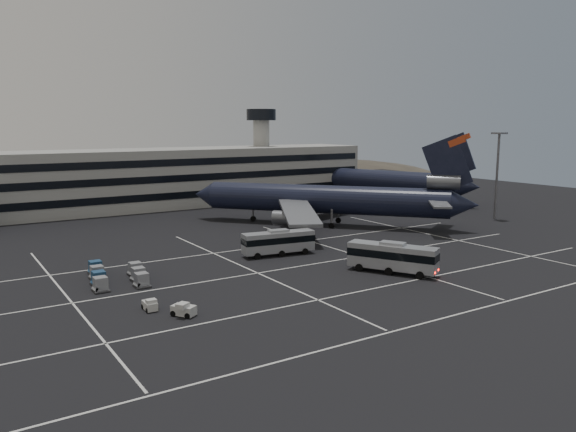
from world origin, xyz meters
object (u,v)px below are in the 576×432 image
object	(u,v)px
trijet_main	(328,199)
bus_near	(392,256)
bus_far	(278,241)
tug_a	(150,305)
uld_cluster	(115,275)

from	to	relation	value
trijet_main	bus_near	distance (m)	37.17
bus_far	tug_a	bearing A→B (deg)	128.75
trijet_main	uld_cluster	distance (m)	50.88
bus_near	trijet_main	bearing A→B (deg)	38.21
bus_far	trijet_main	bearing A→B (deg)	-43.74
bus_near	uld_cluster	distance (m)	36.48
trijet_main	tug_a	world-z (taller)	trijet_main
trijet_main	tug_a	xyz separation A→B (m)	(-47.33, -31.54, -4.65)
bus_near	uld_cluster	xyz separation A→B (m)	(-32.81, 15.89, -1.46)
bus_near	tug_a	distance (m)	32.98
trijet_main	tug_a	size ratio (longest dim) A/B	21.99
trijet_main	bus_far	size ratio (longest dim) A/B	4.07
trijet_main	bus_near	xyz separation A→B (m)	(-14.50, -34.10, -2.91)
bus_near	uld_cluster	world-z (taller)	bus_near
trijet_main	tug_a	distance (m)	57.07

